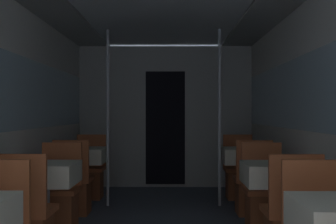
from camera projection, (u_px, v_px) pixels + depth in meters
wall_left at (7, 115)px, 4.35m from camera, size 0.05×8.50×2.29m
wall_right at (314, 115)px, 4.33m from camera, size 0.05×8.50×2.29m
bulkhead_far at (165, 117)px, 7.65m from camera, size 2.81×0.09×2.29m
dining_table_left_1 at (44, 177)px, 4.27m from camera, size 0.59×0.59×0.75m
chair_left_far_1 at (58, 203)px, 4.80m from camera, size 0.42×0.42×0.89m
dining_table_left_2 at (82, 158)px, 6.08m from camera, size 0.59×0.59×0.75m
chair_left_near_2 at (74, 191)px, 5.56m from camera, size 0.42×0.42×0.89m
chair_left_far_2 at (89, 178)px, 6.61m from camera, size 0.42×0.42×0.89m
support_pole_left_2 at (108, 117)px, 6.08m from camera, size 0.04×0.04×2.29m
dining_table_right_1 at (276, 177)px, 4.25m from camera, size 0.59×0.59×0.75m
chair_right_far_1 at (265, 204)px, 4.78m from camera, size 0.42×0.42×0.89m
dining_table_right_2 at (245, 158)px, 6.06m from camera, size 0.59×0.59×0.75m
chair_right_near_2 at (252, 191)px, 5.54m from camera, size 0.42×0.42×0.89m
chair_right_far_2 at (239, 179)px, 6.59m from camera, size 0.42×0.42×0.89m
support_pole_right_2 at (219, 117)px, 6.07m from camera, size 0.04×0.04×2.29m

